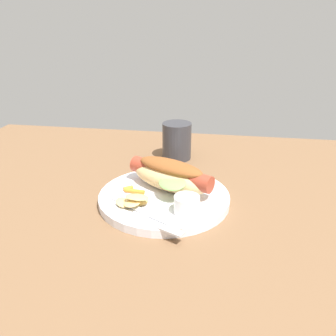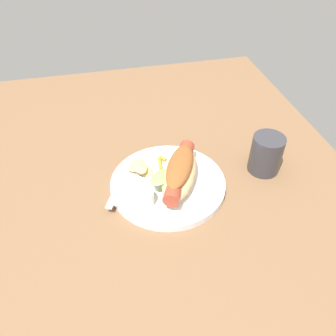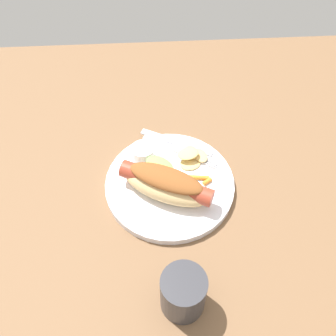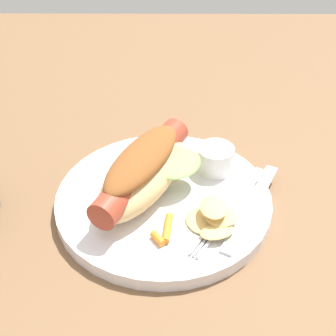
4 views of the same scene
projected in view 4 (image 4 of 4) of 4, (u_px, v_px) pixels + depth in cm
name	position (u px, v px, depth cm)	size (l,w,h in cm)	color
ground_plane	(178.00, 207.00, 59.50)	(120.00, 90.00, 1.80)	brown
plate	(163.00, 201.00, 57.81)	(25.00, 25.00, 1.60)	white
hot_dog	(143.00, 169.00, 56.35)	(17.94, 14.75, 5.96)	#DBB77A
sauce_ramekin	(215.00, 159.00, 60.25)	(4.47, 4.47, 3.18)	white
fork	(232.00, 207.00, 55.52)	(14.70, 9.82, 0.40)	silver
knife	(251.00, 206.00, 55.61)	(15.81, 1.40, 0.36)	silver
chips_pile	(212.00, 218.00, 52.95)	(6.81, 6.25, 2.43)	#E0BD6F
carrot_garnish	(165.00, 231.00, 52.21)	(4.52, 2.49, 0.84)	orange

